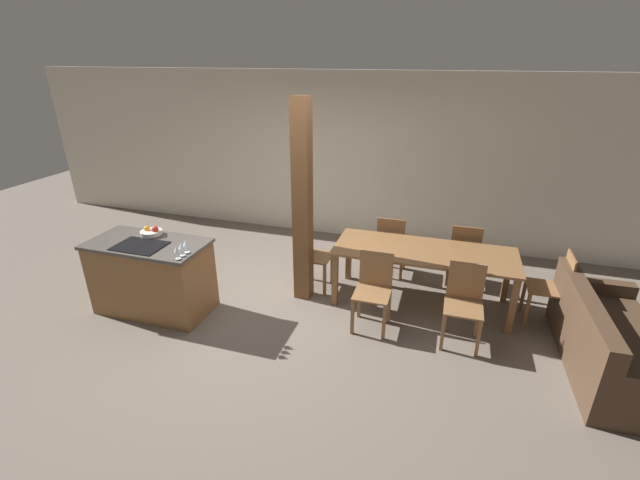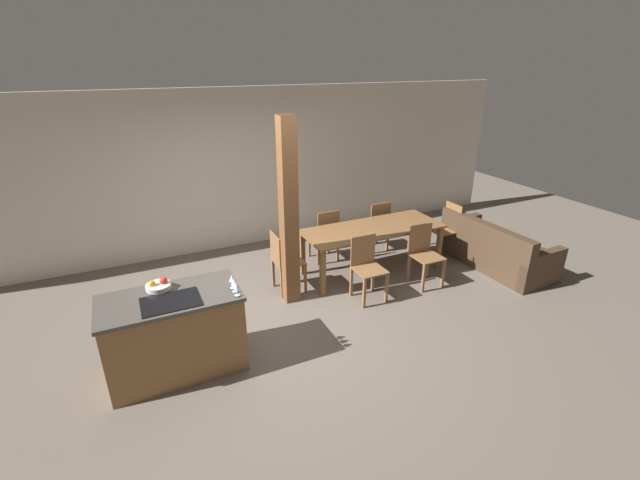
# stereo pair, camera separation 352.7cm
# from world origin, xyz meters

# --- Properties ---
(ground_plane) EXTENTS (16.00, 16.00, 0.00)m
(ground_plane) POSITION_xyz_m (0.00, 0.00, 0.00)
(ground_plane) COLOR #665B51
(wall_back) EXTENTS (11.20, 0.08, 2.70)m
(wall_back) POSITION_xyz_m (0.00, 2.67, 1.35)
(wall_back) COLOR silver
(wall_back) RESTS_ON ground_plane
(kitchen_island) EXTENTS (1.39, 0.71, 0.91)m
(kitchen_island) POSITION_xyz_m (-1.34, -0.36, 0.45)
(kitchen_island) COLOR olive
(kitchen_island) RESTS_ON ground_plane
(fruit_bowl) EXTENTS (0.26, 0.26, 0.11)m
(fruit_bowl) POSITION_xyz_m (-1.42, -0.16, 0.95)
(fruit_bowl) COLOR silver
(fruit_bowl) RESTS_ON kitchen_island
(wine_glass_near) EXTENTS (0.07, 0.07, 0.15)m
(wine_glass_near) POSITION_xyz_m (-0.72, -0.64, 1.02)
(wine_glass_near) COLOR silver
(wine_glass_near) RESTS_ON kitchen_island
(wine_glass_middle) EXTENTS (0.07, 0.07, 0.15)m
(wine_glass_middle) POSITION_xyz_m (-0.72, -0.56, 1.02)
(wine_glass_middle) COLOR silver
(wine_glass_middle) RESTS_ON kitchen_island
(wine_glass_far) EXTENTS (0.07, 0.07, 0.15)m
(wine_glass_far) POSITION_xyz_m (-0.72, -0.48, 1.02)
(wine_glass_far) COLOR silver
(wine_glass_far) RESTS_ON kitchen_island
(dining_table) EXTENTS (2.17, 0.85, 0.73)m
(dining_table) POSITION_xyz_m (1.75, 0.75, 0.64)
(dining_table) COLOR brown
(dining_table) RESTS_ON ground_plane
(dining_chair_near_left) EXTENTS (0.40, 0.40, 0.89)m
(dining_chair_near_left) POSITION_xyz_m (1.27, 0.10, 0.47)
(dining_chair_near_left) COLOR brown
(dining_chair_near_left) RESTS_ON ground_plane
(dining_chair_near_right) EXTENTS (0.40, 0.40, 0.89)m
(dining_chair_near_right) POSITION_xyz_m (2.24, 0.10, 0.47)
(dining_chair_near_right) COLOR brown
(dining_chair_near_right) RESTS_ON ground_plane
(dining_chair_far_left) EXTENTS (0.40, 0.40, 0.89)m
(dining_chair_far_left) POSITION_xyz_m (1.27, 1.40, 0.47)
(dining_chair_far_left) COLOR brown
(dining_chair_far_left) RESTS_ON ground_plane
(dining_chair_far_right) EXTENTS (0.40, 0.40, 0.89)m
(dining_chair_far_right) POSITION_xyz_m (2.24, 1.40, 0.47)
(dining_chair_far_right) COLOR brown
(dining_chair_far_right) RESTS_ON ground_plane
(dining_chair_head_end) EXTENTS (0.40, 0.40, 0.89)m
(dining_chair_head_end) POSITION_xyz_m (0.30, 0.75, 0.47)
(dining_chair_head_end) COLOR brown
(dining_chair_head_end) RESTS_ON ground_plane
(dining_chair_foot_end) EXTENTS (0.40, 0.40, 0.89)m
(dining_chair_foot_end) POSITION_xyz_m (3.21, 0.75, 0.47)
(dining_chair_foot_end) COLOR brown
(dining_chair_foot_end) RESTS_ON ground_plane
(couch) EXTENTS (0.86, 1.80, 0.78)m
(couch) POSITION_xyz_m (3.64, 0.06, 0.27)
(couch) COLOR #473323
(couch) RESTS_ON ground_plane
(timber_post) EXTENTS (0.20, 0.20, 2.50)m
(timber_post) POSITION_xyz_m (0.29, 0.49, 1.25)
(timber_post) COLOR brown
(timber_post) RESTS_ON ground_plane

